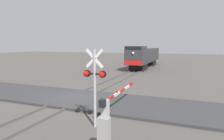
{
  "coord_description": "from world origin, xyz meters",
  "views": [
    {
      "loc": [
        8.05,
        -12.75,
        4.12
      ],
      "look_at": [
        1.1,
        4.68,
        1.74
      ],
      "focal_mm": 32.45,
      "sensor_mm": 36.0,
      "label": 1
    }
  ],
  "objects_px": {
    "crossing_signal": "(94,79)",
    "crossing_gate": "(110,103)",
    "utility_cabinet": "(104,136)",
    "locomotive": "(144,56)"
  },
  "relations": [
    {
      "from": "locomotive",
      "to": "crossing_gate",
      "type": "distance_m",
      "value": 25.71
    },
    {
      "from": "locomotive",
      "to": "crossing_signal",
      "type": "height_order",
      "value": "crossing_signal"
    },
    {
      "from": "locomotive",
      "to": "utility_cabinet",
      "type": "distance_m",
      "value": 29.58
    },
    {
      "from": "utility_cabinet",
      "to": "locomotive",
      "type": "bearing_deg",
      "value": 99.99
    },
    {
      "from": "crossing_signal",
      "to": "utility_cabinet",
      "type": "height_order",
      "value": "crossing_signal"
    },
    {
      "from": "locomotive",
      "to": "utility_cabinet",
      "type": "relative_size",
      "value": 10.34
    },
    {
      "from": "crossing_signal",
      "to": "crossing_gate",
      "type": "distance_m",
      "value": 2.22
    },
    {
      "from": "crossing_signal",
      "to": "utility_cabinet",
      "type": "bearing_deg",
      "value": -55.99
    },
    {
      "from": "crossing_signal",
      "to": "crossing_gate",
      "type": "height_order",
      "value": "crossing_signal"
    },
    {
      "from": "locomotive",
      "to": "crossing_gate",
      "type": "height_order",
      "value": "locomotive"
    }
  ]
}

